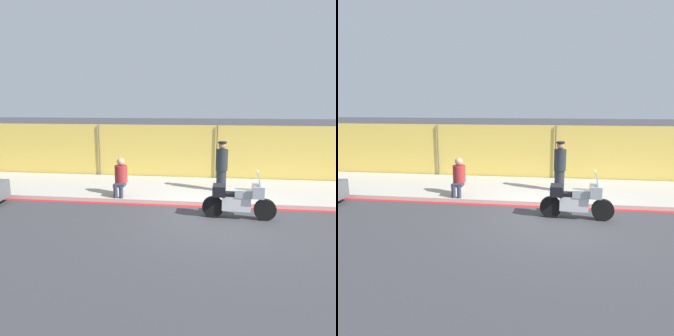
# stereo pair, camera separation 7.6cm
# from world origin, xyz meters

# --- Properties ---
(ground_plane) EXTENTS (120.00, 120.00, 0.00)m
(ground_plane) POSITION_xyz_m (0.00, 0.00, 0.00)
(ground_plane) COLOR #38383D
(sidewalk) EXTENTS (37.99, 3.56, 0.13)m
(sidewalk) POSITION_xyz_m (0.00, 2.91, 0.06)
(sidewalk) COLOR #ADA89E
(sidewalk) RESTS_ON ground_plane
(curb_paint_stripe) EXTENTS (37.99, 0.18, 0.01)m
(curb_paint_stripe) POSITION_xyz_m (0.00, 1.04, 0.00)
(curb_paint_stripe) COLOR red
(curb_paint_stripe) RESTS_ON ground_plane
(storefront_fence) EXTENTS (36.09, 0.17, 2.35)m
(storefront_fence) POSITION_xyz_m (-0.00, 4.77, 1.17)
(storefront_fence) COLOR gold
(storefront_fence) RESTS_ON ground_plane
(motorcycle) EXTENTS (2.09, 0.58, 1.43)m
(motorcycle) POSITION_xyz_m (0.53, 0.07, 0.57)
(motorcycle) COLOR black
(motorcycle) RESTS_ON ground_plane
(officer_standing) EXTENTS (0.43, 0.43, 1.80)m
(officer_standing) POSITION_xyz_m (0.13, 2.64, 1.04)
(officer_standing) COLOR #1E2328
(officer_standing) RESTS_ON sidewalk
(person_seated_on_curb) EXTENTS (0.43, 0.69, 1.31)m
(person_seated_on_curb) POSITION_xyz_m (-3.32, 1.59, 0.84)
(person_seated_on_curb) COLOR #2D3342
(person_seated_on_curb) RESTS_ON sidewalk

